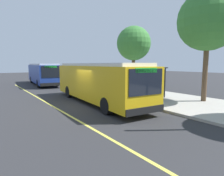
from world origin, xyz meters
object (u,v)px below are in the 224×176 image
waiting_bench (147,90)px  route_sign_post (152,78)px  pedestrian_commuter (147,87)px  transit_bus_main (98,81)px  transit_bus_second (43,73)px

waiting_bench → route_sign_post: (2.52, -2.07, 1.32)m
waiting_bench → route_sign_post: bearing=-39.4°
route_sign_post → pedestrian_commuter: route_sign_post is taller
waiting_bench → pedestrian_commuter: (1.26, -1.23, 0.48)m
transit_bus_main → route_sign_post: size_ratio=3.94×
route_sign_post → pedestrian_commuter: 1.73m
waiting_bench → pedestrian_commuter: bearing=-44.2°
waiting_bench → pedestrian_commuter: size_ratio=0.95×
transit_bus_second → route_sign_post: (18.71, 2.36, 0.34)m
transit_bus_main → transit_bus_second: size_ratio=0.96×
transit_bus_second → route_sign_post: 18.87m
transit_bus_second → route_sign_post: size_ratio=4.12×
waiting_bench → route_sign_post: route_sign_post is taller
transit_bus_main → transit_bus_second: same height
transit_bus_main → pedestrian_commuter: transit_bus_main is taller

